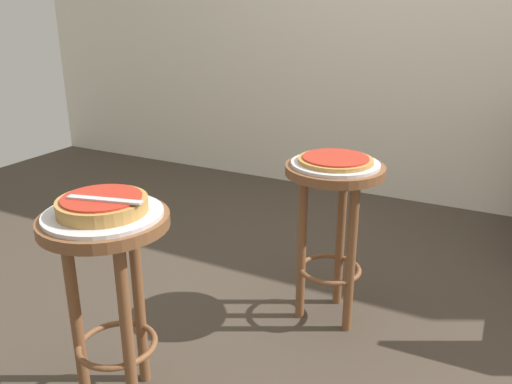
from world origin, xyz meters
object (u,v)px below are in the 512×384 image
at_px(stool_middle, 333,208).
at_px(pizza_server_knife, 105,200).
at_px(serving_plate_foreground, 103,214).
at_px(pizza_foreground, 102,205).
at_px(pizza_middle, 336,160).
at_px(stool_foreground, 109,269).
at_px(serving_plate_middle, 335,164).

relative_size(stool_middle, pizza_server_knife, 2.94).
bearing_deg(serving_plate_foreground, stool_middle, 61.58).
relative_size(pizza_foreground, pizza_middle, 0.91).
distance_m(stool_foreground, pizza_server_knife, 0.23).
relative_size(pizza_foreground, pizza_server_knife, 1.16).
height_order(serving_plate_middle, pizza_server_knife, pizza_server_knife).
distance_m(serving_plate_foreground, pizza_middle, 0.88).
distance_m(serving_plate_foreground, serving_plate_middle, 0.88).
height_order(serving_plate_foreground, pizza_middle, pizza_middle).
bearing_deg(serving_plate_middle, pizza_middle, 90.00).
height_order(stool_middle, pizza_middle, pizza_middle).
relative_size(serving_plate_foreground, pizza_server_knife, 1.54).
distance_m(stool_foreground, pizza_middle, 0.90).
relative_size(serving_plate_foreground, serving_plate_middle, 1.03).
bearing_deg(serving_plate_middle, serving_plate_foreground, -118.42).
height_order(stool_middle, serving_plate_middle, serving_plate_middle).
bearing_deg(stool_middle, serving_plate_foreground, -118.42).
bearing_deg(serving_plate_foreground, pizza_foreground, -116.57).
height_order(stool_foreground, pizza_foreground, pizza_foreground).
bearing_deg(serving_plate_middle, pizza_foreground, -118.42).
xyz_separation_m(serving_plate_foreground, stool_middle, (0.42, 0.77, -0.18)).
bearing_deg(serving_plate_middle, pizza_server_knife, -116.10).
xyz_separation_m(pizza_foreground, stool_middle, (0.42, 0.77, -0.20)).
relative_size(stool_foreground, serving_plate_foreground, 1.90).
xyz_separation_m(pizza_middle, pizza_server_knife, (-0.39, -0.79, 0.04)).
bearing_deg(pizza_server_knife, serving_plate_foreground, 132.20).
height_order(serving_plate_foreground, serving_plate_middle, same).
bearing_deg(stool_middle, stool_foreground, -118.42).
height_order(stool_foreground, serving_plate_middle, serving_plate_middle).
bearing_deg(stool_foreground, serving_plate_middle, 61.58).
bearing_deg(stool_foreground, pizza_server_knife, -33.69).
bearing_deg(stool_foreground, serving_plate_foreground, 63.43).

